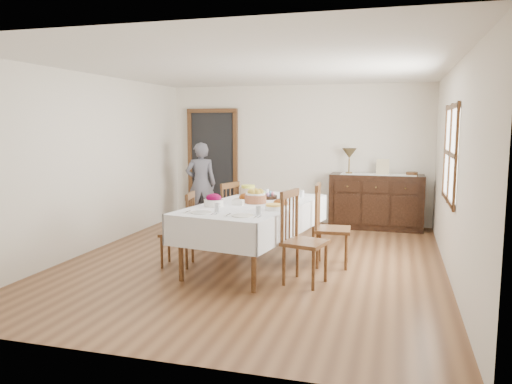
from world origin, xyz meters
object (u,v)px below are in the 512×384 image
(chair_right_near, at_px, (301,237))
(person, at_px, (201,181))
(chair_right_far, at_px, (329,225))
(sideboard, at_px, (376,201))
(dining_table, at_px, (255,211))
(chair_left_near, at_px, (181,229))
(table_lamp, at_px, (349,154))
(chair_left_far, at_px, (223,215))

(chair_right_near, xyz_separation_m, person, (-2.43, 2.91, 0.26))
(chair_right_far, relative_size, sideboard, 0.67)
(dining_table, distance_m, person, 2.85)
(chair_left_near, relative_size, person, 0.60)
(chair_right_near, height_order, table_lamp, table_lamp)
(sideboard, bearing_deg, chair_right_near, -101.82)
(chair_left_near, xyz_separation_m, chair_right_far, (1.88, 0.53, 0.06))
(sideboard, distance_m, person, 3.22)
(dining_table, relative_size, chair_left_far, 2.53)
(person, xyz_separation_m, table_lamp, (2.66, 0.52, 0.52))
(chair_right_near, distance_m, table_lamp, 3.52)
(dining_table, distance_m, sideboard, 3.21)
(chair_left_near, bearing_deg, person, -172.89)
(chair_left_near, xyz_separation_m, sideboard, (2.39, 3.16, -0.00))
(chair_right_far, distance_m, sideboard, 2.67)
(chair_right_near, relative_size, sideboard, 0.67)
(person, distance_m, table_lamp, 2.76)
(chair_right_far, xyz_separation_m, person, (-2.64, 2.07, 0.27))
(chair_left_near, relative_size, chair_left_far, 0.96)
(dining_table, relative_size, sideboard, 1.58)
(person, relative_size, table_lamp, 3.57)
(sideboard, bearing_deg, person, -170.11)
(chair_left_near, relative_size, sideboard, 0.60)
(dining_table, xyz_separation_m, table_lamp, (0.97, 2.82, 0.60))
(chair_right_near, relative_size, table_lamp, 2.39)
(table_lamp, bearing_deg, person, -168.88)
(dining_table, height_order, table_lamp, table_lamp)
(person, bearing_deg, sideboard, 166.92)
(chair_left_far, xyz_separation_m, person, (-1.01, 1.63, 0.31))
(chair_left_near, relative_size, chair_right_near, 0.89)
(dining_table, xyz_separation_m, chair_left_far, (-0.68, 0.67, -0.22))
(chair_left_near, distance_m, chair_right_far, 1.95)
(chair_left_far, distance_m, chair_right_far, 1.69)
(chair_right_near, bearing_deg, dining_table, 64.49)
(chair_right_far, bearing_deg, dining_table, 99.00)
(chair_left_far, distance_m, chair_right_near, 1.91)
(sideboard, bearing_deg, table_lamp, -176.89)
(chair_left_near, bearing_deg, chair_right_near, 70.62)
(chair_left_near, xyz_separation_m, person, (-0.77, 2.61, 0.33))
(dining_table, bearing_deg, chair_right_far, 22.88)
(chair_right_far, xyz_separation_m, sideboard, (0.51, 2.62, -0.06))
(dining_table, bearing_deg, chair_left_near, -151.38)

